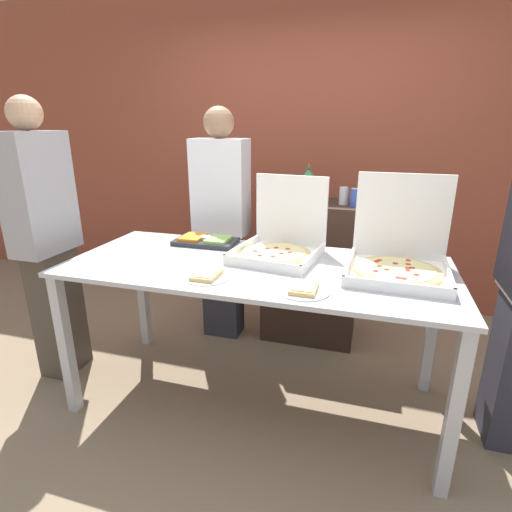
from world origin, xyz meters
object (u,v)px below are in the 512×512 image
object	(u,v)px
paper_plate_front_center	(207,276)
person_guest_plaid	(221,223)
paper_plate_front_left	(304,289)
soda_can_silver	(344,196)
soda_can_colored	(355,197)
pizza_box_near_right	(398,256)
soda_bottle	(308,184)
veggie_tray	(206,241)
person_guest_cap	(46,239)
pizza_box_far_left	(280,243)

from	to	relation	value
paper_plate_front_center	person_guest_plaid	bearing A→B (deg)	107.10
paper_plate_front_left	soda_can_silver	distance (m)	1.20
soda_can_silver	soda_can_colored	xyz separation A→B (m)	(0.08, -0.05, 0.00)
pizza_box_near_right	soda_can_colored	distance (m)	0.80
paper_plate_front_center	soda_bottle	size ratio (longest dim) A/B	0.82
pizza_box_near_right	person_guest_plaid	bearing A→B (deg)	155.10
pizza_box_near_right	soda_can_colored	xyz separation A→B (m)	(-0.27, 0.73, 0.17)
soda_can_colored	veggie_tray	bearing A→B (deg)	-148.84
soda_bottle	person_guest_cap	size ratio (longest dim) A/B	0.16
pizza_box_far_left	paper_plate_front_center	distance (m)	0.54
paper_plate_front_center	soda_bottle	distance (m)	1.29
paper_plate_front_left	soda_bottle	distance (m)	1.30
soda_can_colored	soda_bottle	bearing A→B (deg)	160.91
paper_plate_front_center	person_guest_cap	size ratio (longest dim) A/B	0.13
pizza_box_near_right	soda_can_colored	world-z (taller)	pizza_box_near_right
soda_can_colored	person_guest_cap	distance (m)	2.05
paper_plate_front_center	soda_can_silver	distance (m)	1.30
pizza_box_near_right	person_guest_cap	bearing A→B (deg)	-173.25
soda_can_colored	person_guest_plaid	distance (m)	0.99
paper_plate_front_left	person_guest_plaid	distance (m)	1.31
veggie_tray	soda_can_colored	world-z (taller)	soda_can_colored
soda_can_colored	paper_plate_front_left	bearing A→B (deg)	-97.56
paper_plate_front_center	soda_can_silver	size ratio (longest dim) A/B	1.86
pizza_box_far_left	pizza_box_near_right	size ratio (longest dim) A/B	0.99
paper_plate_front_left	person_guest_cap	size ratio (longest dim) A/B	0.14
paper_plate_front_center	soda_can_colored	world-z (taller)	soda_can_colored
pizza_box_near_right	paper_plate_front_left	size ratio (longest dim) A/B	2.17
paper_plate_front_left	soda_can_colored	bearing A→B (deg)	82.44
soda_bottle	person_guest_cap	bearing A→B (deg)	-145.68
soda_can_colored	person_guest_plaid	world-z (taller)	person_guest_plaid
paper_plate_front_left	veggie_tray	distance (m)	0.95
pizza_box_near_right	soda_bottle	xyz separation A→B (m)	(-0.62, 0.86, 0.23)
pizza_box_near_right	person_guest_cap	size ratio (longest dim) A/B	0.30
soda_can_colored	person_guest_cap	bearing A→B (deg)	-154.08
pizza_box_far_left	paper_plate_front_left	size ratio (longest dim) A/B	2.14
paper_plate_front_center	veggie_tray	size ratio (longest dim) A/B	0.58
pizza_box_far_left	person_guest_plaid	xyz separation A→B (m)	(-0.58, 0.54, -0.05)
paper_plate_front_center	veggie_tray	xyz separation A→B (m)	(-0.25, 0.56, 0.01)
veggie_tray	pizza_box_near_right	bearing A→B (deg)	-9.33
pizza_box_far_left	soda_bottle	xyz separation A→B (m)	(0.03, 0.76, 0.24)
veggie_tray	person_guest_plaid	bearing A→B (deg)	98.10
paper_plate_front_center	person_guest_cap	xyz separation A→B (m)	(-1.18, 0.21, 0.04)
pizza_box_far_left	paper_plate_front_center	bearing A→B (deg)	-112.85
person_guest_plaid	paper_plate_front_center	bearing A→B (deg)	107.10
paper_plate_front_left	soda_can_colored	distance (m)	1.16
person_guest_plaid	person_guest_cap	size ratio (longest dim) A/B	0.98
soda_can_colored	soda_can_silver	bearing A→B (deg)	149.16
paper_plate_front_center	person_guest_plaid	distance (m)	1.05
pizza_box_far_left	pizza_box_near_right	bearing A→B (deg)	-0.55
pizza_box_far_left	soda_can_colored	size ratio (longest dim) A/B	4.26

